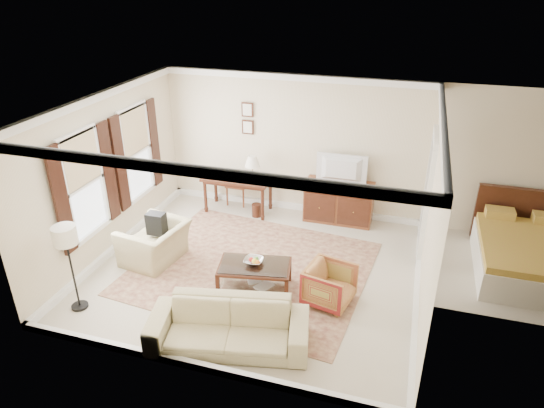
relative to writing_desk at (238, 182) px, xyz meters
The scene contains 21 objects.
room_shell 2.93m from the writing_desk, 62.05° to the right, with size 5.51×5.01×2.91m.
annex_bedroom 5.65m from the writing_desk, ahead, with size 3.00×2.70×2.90m.
window_front 3.30m from the writing_desk, 120.53° to the right, with size 0.12×1.56×1.80m, color #CCB284, non-canonical shape.
window_rear 2.16m from the writing_desk, 144.78° to the right, with size 0.12×1.56×1.80m, color #CCB284, non-canonical shape.
doorway 3.85m from the writing_desk, ahead, with size 0.10×1.12×2.25m, color white, non-canonical shape.
rug 2.37m from the writing_desk, 63.96° to the right, with size 3.91×3.35×0.01m, color #571D1D.
writing_desk is the anchor object (origin of this frame).
desk_chair 0.40m from the writing_desk, 110.79° to the left, with size 0.45×0.45×1.05m, color brown, non-canonical shape.
desk_lamp 0.49m from the writing_desk, ahead, with size 0.32×0.32×0.50m, color silver, non-canonical shape.
framed_prints 1.34m from the writing_desk, 76.86° to the left, with size 0.25×0.04×0.68m, color #3F1D12, non-canonical shape.
sideboard 2.16m from the writing_desk, ahead, with size 1.38×0.53×0.85m, color brown.
tv 2.24m from the writing_desk, ahead, with size 0.96×0.55×0.13m, color black.
coffee_table 2.93m from the writing_desk, 64.39° to the right, with size 1.25×0.86×0.49m.
fruit_bowl 2.87m from the writing_desk, 64.52° to the right, with size 0.42×0.42×0.10m, color silver.
book_a 2.92m from the writing_desk, 66.85° to the right, with size 0.28×0.04×0.38m, color brown.
book_b 3.05m from the writing_desk, 63.16° to the right, with size 0.28×0.03×0.38m, color brown.
striped_armchair 3.61m from the writing_desk, 46.45° to the right, with size 0.69×0.65×0.71m, color maroon.
club_armchair 2.41m from the writing_desk, 107.57° to the right, with size 1.08×0.70×0.94m, color #C4B584.
backpack 2.28m from the writing_desk, 108.46° to the right, with size 0.32×0.22×0.40m, color black.
sofa 4.17m from the writing_desk, 71.44° to the right, with size 2.19×0.64×0.86m, color #C4B584.
floor_lamp 4.06m from the writing_desk, 107.35° to the right, with size 0.35×0.35×1.42m.
Camera 1 is at (2.32, -6.73, 4.76)m, focal length 32.00 mm.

